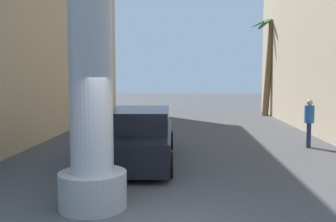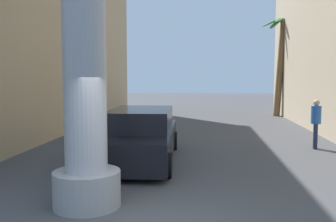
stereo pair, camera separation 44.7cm
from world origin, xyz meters
name	(u,v)px [view 1 (the left image)]	position (x,y,z in m)	size (l,w,h in m)	color
ground_plane	(175,137)	(0.00, 10.00, 0.00)	(84.17, 84.17, 0.00)	#424244
street_lamp	(332,27)	(5.04, 6.74, 4.06)	(2.39, 0.28, 6.68)	#59595E
traffic_light_mast	(31,26)	(-3.99, 5.22, 3.95)	(4.63, 0.32, 5.62)	#333333
car_lead	(139,137)	(-0.90, 5.44, 0.74)	(2.16, 5.24, 1.56)	black
palm_tree_mid_left	(56,30)	(-5.29, 10.92, 4.54)	(3.01, 2.87, 7.35)	brown
palm_tree_far_right	(269,57)	(5.71, 19.11, 3.76)	(2.44, 2.39, 6.28)	brown
pedestrian_mid_right	(309,119)	(4.82, 7.95, 1.01)	(0.40, 0.40, 1.72)	#1E233F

